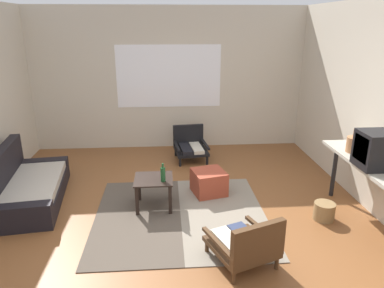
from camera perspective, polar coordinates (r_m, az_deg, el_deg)
The scene contains 14 objects.
ground_plane at distance 4.58m, azimuth -2.85°, elevation -12.66°, with size 7.80×7.80×0.00m, color brown.
far_wall_with_window at distance 7.04m, azimuth -3.72°, elevation 10.26°, with size 5.60×0.13×2.70m.
side_wall_right at distance 5.12m, azimuth 28.16°, elevation 4.86°, with size 0.12×6.60×2.70m, color beige.
area_rug at distance 4.76m, azimuth -1.84°, elevation -11.28°, with size 2.20×2.12×0.01m.
couch at distance 5.50m, azimuth -25.00°, elevation -6.29°, with size 1.02×1.79×0.76m.
coffee_table at distance 4.84m, azimuth -6.12°, elevation -6.52°, with size 0.51×0.49×0.42m.
armchair_by_window at distance 6.56m, azimuth -0.31°, elevation -0.13°, with size 0.63×0.69×0.59m.
armchair_striped_foreground at distance 3.82m, azimuth 8.59°, elevation -15.46°, with size 0.78×0.81×0.58m.
ottoman_orange at distance 5.25m, azimuth 2.69°, elevation -6.13°, with size 0.44×0.44×0.35m, color #993D28.
console_shelf at distance 4.79m, azimuth 25.77°, elevation -3.37°, with size 0.40×1.54×0.83m.
crt_television at distance 4.51m, azimuth 27.66°, elevation -0.82°, with size 0.44×0.38×0.42m.
clay_vase at distance 4.95m, azimuth 24.58°, elevation 0.03°, with size 0.21×0.21×0.30m.
glass_bottle at distance 4.67m, azimuth -4.65°, elevation -4.79°, with size 0.06×0.06×0.25m.
wicker_basket at distance 4.92m, azimuth 20.32°, elevation -10.01°, with size 0.26×0.26×0.23m, color olive.
Camera 1 is at (-0.07, -3.91, 2.38)m, focal length 33.45 mm.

